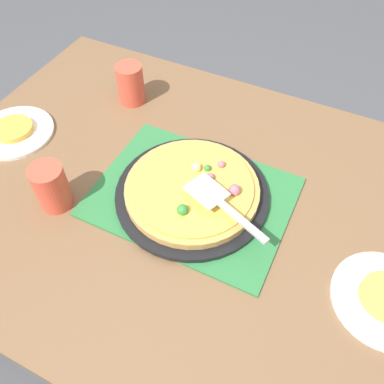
% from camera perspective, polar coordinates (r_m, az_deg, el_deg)
% --- Properties ---
extents(ground_plane, '(8.00, 8.00, 0.00)m').
position_cam_1_polar(ground_plane, '(1.65, -0.00, -17.00)').
color(ground_plane, '#4C4C51').
extents(dining_table, '(1.40, 1.00, 0.75)m').
position_cam_1_polar(dining_table, '(1.08, -0.00, -4.30)').
color(dining_table, brown).
rests_on(dining_table, ground_plane).
extents(placemat, '(0.48, 0.36, 0.01)m').
position_cam_1_polar(placemat, '(0.99, -0.00, -0.62)').
color(placemat, '#2D753D').
rests_on(placemat, dining_table).
extents(pizza_pan, '(0.38, 0.38, 0.01)m').
position_cam_1_polar(pizza_pan, '(0.98, -0.00, -0.26)').
color(pizza_pan, black).
rests_on(pizza_pan, placemat).
extents(pizza, '(0.33, 0.33, 0.05)m').
position_cam_1_polar(pizza, '(0.97, 0.10, 0.48)').
color(pizza, tan).
rests_on(pizza, pizza_pan).
extents(plate_near_left, '(0.22, 0.22, 0.01)m').
position_cam_1_polar(plate_near_left, '(1.25, -24.14, 7.86)').
color(plate_near_left, white).
rests_on(plate_near_left, dining_table).
extents(served_slice_left, '(0.11, 0.11, 0.02)m').
position_cam_1_polar(served_slice_left, '(1.25, -24.33, 8.28)').
color(served_slice_left, gold).
rests_on(served_slice_left, plate_near_left).
extents(cup_near, '(0.08, 0.08, 0.12)m').
position_cam_1_polar(cup_near, '(1.24, -8.83, 15.11)').
color(cup_near, '#E04C38').
rests_on(cup_near, dining_table).
extents(cup_corner, '(0.08, 0.08, 0.12)m').
position_cam_1_polar(cup_corner, '(0.99, -19.56, 0.70)').
color(cup_corner, '#E04C38').
rests_on(cup_corner, dining_table).
extents(pizza_server, '(0.23, 0.13, 0.01)m').
position_cam_1_polar(pizza_server, '(0.89, 4.20, -1.63)').
color(pizza_server, silver).
rests_on(pizza_server, pizza).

